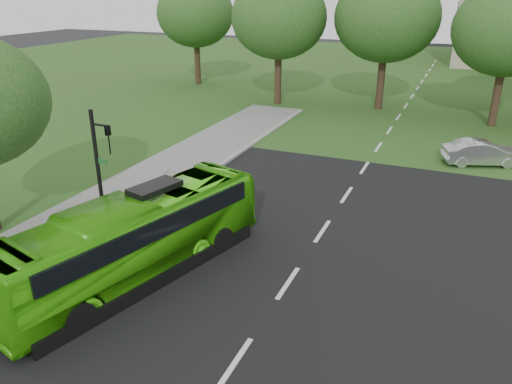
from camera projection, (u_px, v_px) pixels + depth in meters
ground at (265, 319)px, 14.42m from camera, size 160.00×160.00×0.00m
street_surfaces at (386, 127)px, 33.88m from camera, size 120.00×120.00×0.15m
tree_park_a at (279, 18)px, 38.25m from camera, size 7.35×7.35×9.77m
tree_park_b at (387, 17)px, 36.42m from camera, size 7.65×7.65×10.03m
tree_park_c at (509, 29)px, 31.80m from camera, size 7.02×7.02×9.33m
tree_park_f at (195, 14)px, 46.32m from camera, size 7.14×7.14×9.54m
bus at (135, 238)px, 16.12m from camera, size 4.76×10.03×2.72m
sedan at (482, 153)px, 26.58m from camera, size 4.28×2.74×1.33m
traffic_light at (101, 168)px, 17.54m from camera, size 0.81×0.23×5.06m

